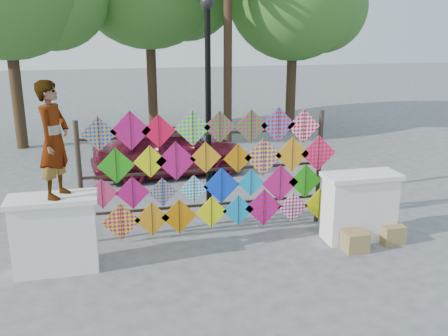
{
  "coord_description": "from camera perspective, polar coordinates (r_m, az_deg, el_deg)",
  "views": [
    {
      "loc": [
        -1.78,
        -8.07,
        3.89
      ],
      "look_at": [
        0.3,
        0.6,
        1.33
      ],
      "focal_mm": 40.0,
      "sensor_mm": 36.0,
      "label": 1
    }
  ],
  "objects": [
    {
      "name": "ground",
      "position": [
        9.13,
        -0.97,
        -9.17
      ],
      "size": [
        80.0,
        80.0,
        0.0
      ],
      "primitive_type": "plane",
      "color": "gray",
      "rests_on": "ground"
    },
    {
      "name": "parapet_left",
      "position": [
        8.56,
        -18.76,
        -7.1
      ],
      "size": [
        1.4,
        0.65,
        1.28
      ],
      "color": "white",
      "rests_on": "ground"
    },
    {
      "name": "vendor_woman",
      "position": [
        8.09,
        -18.87,
        3.07
      ],
      "size": [
        0.66,
        0.78,
        1.83
      ],
      "primitive_type": "imported",
      "rotation": [
        0.0,
        0.0,
        1.18
      ],
      "color": "#99999E",
      "rests_on": "parapet_left"
    },
    {
      "name": "cardboard_box_far",
      "position": [
        9.8,
        18.54,
        -7.11
      ],
      "size": [
        0.42,
        0.39,
        0.35
      ],
      "primitive_type": "cube",
      "color": "olive",
      "rests_on": "ground"
    },
    {
      "name": "sedan",
      "position": [
        13.37,
        -6.26,
        2.09
      ],
      "size": [
        4.2,
        2.02,
        1.38
      ],
      "primitive_type": "imported",
      "rotation": [
        0.0,
        0.0,
        1.67
      ],
      "color": "maroon",
      "rests_on": "ground"
    },
    {
      "name": "kite_rack",
      "position": [
        9.39,
        -1.17,
        -0.48
      ],
      "size": [
        4.94,
        0.24,
        2.45
      ],
      "color": "black",
      "rests_on": "ground"
    },
    {
      "name": "lamppost",
      "position": [
        10.35,
        -1.84,
        9.38
      ],
      "size": [
        0.28,
        0.28,
        4.46
      ],
      "color": "black",
      "rests_on": "ground"
    },
    {
      "name": "parapet_right",
      "position": [
        9.62,
        15.23,
        -4.24
      ],
      "size": [
        1.4,
        0.65,
        1.28
      ],
      "color": "white",
      "rests_on": "ground"
    },
    {
      "name": "cardboard_box_near",
      "position": [
        9.26,
        14.74,
        -8.12
      ],
      "size": [
        0.41,
        0.36,
        0.36
      ],
      "primitive_type": "cube",
      "color": "olive",
      "rests_on": "ground"
    }
  ]
}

